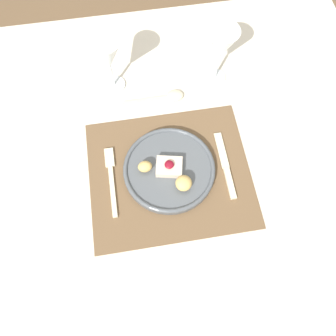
# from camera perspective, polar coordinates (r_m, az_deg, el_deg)

# --- Properties ---
(ground_plane) EXTENTS (8.00, 8.00, 0.00)m
(ground_plane) POSITION_cam_1_polar(r_m,az_deg,el_deg) (1.60, 0.16, -11.51)
(ground_plane) COLOR brown
(dining_table) EXTENTS (1.30, 1.20, 0.77)m
(dining_table) POSITION_cam_1_polar(r_m,az_deg,el_deg) (0.94, 0.26, -3.03)
(dining_table) COLOR beige
(dining_table) RESTS_ON ground_plane
(placemat) EXTENTS (0.42, 0.36, 0.00)m
(placemat) POSITION_cam_1_polar(r_m,az_deg,el_deg) (0.86, 0.29, -1.00)
(placemat) COLOR brown
(placemat) RESTS_ON dining_table
(dinner_plate) EXTENTS (0.24, 0.24, 0.05)m
(dinner_plate) POSITION_cam_1_polar(r_m,az_deg,el_deg) (0.85, 0.01, -0.28)
(dinner_plate) COLOR #4C5156
(dinner_plate) RESTS_ON placemat
(fork) EXTENTS (0.02, 0.19, 0.01)m
(fork) POSITION_cam_1_polar(r_m,az_deg,el_deg) (0.87, -9.85, -1.42)
(fork) COLOR beige
(fork) RESTS_ON placemat
(knife) EXTENTS (0.02, 0.19, 0.01)m
(knife) POSITION_cam_1_polar(r_m,az_deg,el_deg) (0.87, 10.11, -0.21)
(knife) COLOR beige
(knife) RESTS_ON placemat
(spoon) EXTENTS (0.18, 0.04, 0.01)m
(spoon) POSITION_cam_1_polar(r_m,az_deg,el_deg) (0.97, -0.05, 12.32)
(spoon) COLOR beige
(spoon) RESTS_ON dining_table
(wine_glass_near) EXTENTS (0.09, 0.09, 0.18)m
(wine_glass_near) POSITION_cam_1_polar(r_m,az_deg,el_deg) (0.93, 9.15, 20.17)
(wine_glass_near) COLOR white
(wine_glass_near) RESTS_ON dining_table
(wine_glass_far) EXTENTS (0.09, 0.09, 0.18)m
(wine_glass_far) POSITION_cam_1_polar(r_m,az_deg,el_deg) (0.92, -10.53, 18.58)
(wine_glass_far) COLOR white
(wine_glass_far) RESTS_ON dining_table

